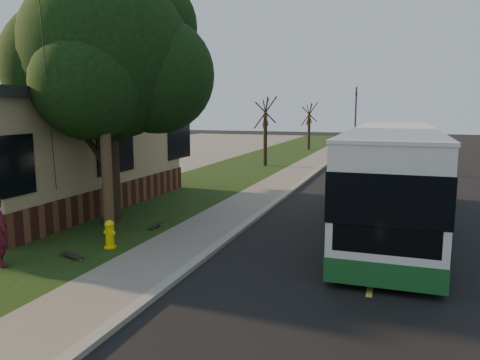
% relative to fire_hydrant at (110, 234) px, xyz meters
% --- Properties ---
extents(ground, '(120.00, 120.00, 0.00)m').
position_rel_fire_hydrant_xyz_m(ground, '(2.60, 0.00, -0.43)').
color(ground, black).
rests_on(ground, ground).
extents(road, '(8.00, 80.00, 0.01)m').
position_rel_fire_hydrant_xyz_m(road, '(6.60, 10.00, -0.43)').
color(road, black).
rests_on(road, ground).
extents(curb, '(0.25, 80.00, 0.12)m').
position_rel_fire_hydrant_xyz_m(curb, '(2.60, 10.00, -0.37)').
color(curb, gray).
rests_on(curb, ground).
extents(sidewalk, '(2.00, 80.00, 0.08)m').
position_rel_fire_hydrant_xyz_m(sidewalk, '(1.60, 10.00, -0.39)').
color(sidewalk, slate).
rests_on(sidewalk, ground).
extents(grass_verge, '(5.00, 80.00, 0.07)m').
position_rel_fire_hydrant_xyz_m(grass_verge, '(-1.90, 10.00, -0.40)').
color(grass_verge, black).
rests_on(grass_verge, ground).
extents(building_lot, '(15.00, 80.00, 0.04)m').
position_rel_fire_hydrant_xyz_m(building_lot, '(-11.90, 10.00, -0.41)').
color(building_lot, slate).
rests_on(building_lot, ground).
extents(fire_hydrant, '(0.32, 0.32, 0.74)m').
position_rel_fire_hydrant_xyz_m(fire_hydrant, '(0.00, 0.00, 0.00)').
color(fire_hydrant, yellow).
rests_on(fire_hydrant, grass_verge).
extents(utility_pole, '(2.86, 3.21, 9.07)m').
position_rel_fire_hydrant_xyz_m(utility_pole, '(-0.71, 0.99, 4.20)').
color(utility_pole, '#473321').
rests_on(utility_pole, ground).
extents(leafy_tree, '(6.30, 6.00, 7.80)m').
position_rel_fire_hydrant_xyz_m(leafy_tree, '(-1.57, 2.65, 4.73)').
color(leafy_tree, black).
rests_on(leafy_tree, grass_verge).
extents(bare_tree_near, '(1.38, 1.21, 4.31)m').
position_rel_fire_hydrant_xyz_m(bare_tree_near, '(-0.90, 18.00, 1.72)').
color(bare_tree_near, black).
rests_on(bare_tree_near, grass_verge).
extents(bare_tree_far, '(1.38, 1.21, 4.03)m').
position_rel_fire_hydrant_xyz_m(bare_tree_far, '(-0.40, 30.00, 1.57)').
color(bare_tree_far, black).
rests_on(bare_tree_far, grass_verge).
extents(traffic_signal, '(0.18, 0.22, 5.50)m').
position_rel_fire_hydrant_xyz_m(traffic_signal, '(3.10, 34.00, 2.73)').
color(traffic_signal, '#2D2D30').
rests_on(traffic_signal, ground).
extents(transit_bus, '(2.61, 11.33, 3.07)m').
position_rel_fire_hydrant_xyz_m(transit_bus, '(6.86, 4.79, 1.20)').
color(transit_bus, silver).
rests_on(transit_bus, ground).
extents(skateboard_main, '(0.26, 0.76, 0.07)m').
position_rel_fire_hydrant_xyz_m(skateboard_main, '(0.10, 2.23, -0.31)').
color(skateboard_main, black).
rests_on(skateboard_main, grass_verge).
extents(skateboard_spare, '(0.80, 0.45, 0.07)m').
position_rel_fire_hydrant_xyz_m(skateboard_spare, '(-0.41, -1.01, -0.31)').
color(skateboard_spare, black).
rests_on(skateboard_spare, grass_verge).
extents(dumpster, '(1.98, 1.75, 1.47)m').
position_rel_fire_hydrant_xyz_m(dumpster, '(-4.55, 6.33, 0.35)').
color(dumpster, black).
rests_on(dumpster, building_lot).
extents(distant_car, '(1.84, 4.42, 1.49)m').
position_rel_fire_hydrant_xyz_m(distant_car, '(4.10, 31.16, 0.31)').
color(distant_car, black).
rests_on(distant_car, ground).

